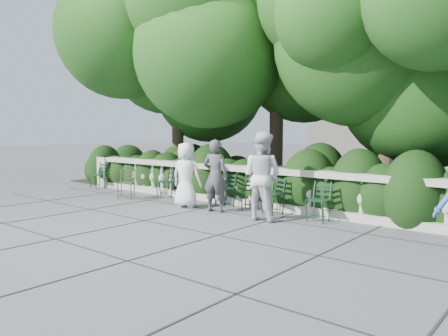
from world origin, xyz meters
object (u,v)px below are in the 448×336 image
Objects in this scene: chair_a at (93,189)px; person_businessman at (186,175)px; chair_b at (220,207)px; person_woman_grey at (215,176)px; chair_e at (315,223)px; chair_weathered at (125,200)px; person_casual_man at (262,176)px; chair_f at (267,215)px; chair_c at (160,198)px; chair_d at (249,211)px.

person_businessman reaches higher than chair_a.
chair_b is 0.50× the size of person_woman_grey.
chair_a is 1.00× the size of chair_b.
chair_e is (2.69, -0.17, 0.00)m from chair_b.
chair_weathered is 0.45× the size of person_casual_man.
chair_f is 1.48m from person_woman_grey.
chair_e is 0.50× the size of person_woman_grey.
person_casual_man is (-1.02, -0.43, 0.93)m from chair_e.
person_businessman is 0.86× the size of person_casual_man.
chair_e is 1.00× the size of chair_weathered.
person_businessman reaches higher than chair_e.
chair_c and chair_f have the same top height.
person_businessman is at bearing -15.60° from person_woman_grey.
person_casual_man is (6.90, -0.49, 0.93)m from chair_a.
chair_b is 0.45× the size of person_casual_man.
chair_b is 1.00× the size of chair_c.
person_businessman is (-3.28, -0.40, 0.80)m from chair_e.
chair_d is at bearing 171.71° from chair_e.
chair_e is (1.82, -0.22, 0.00)m from chair_d.
chair_e and chair_f have the same top height.
chair_weathered is at bearing -5.54° from person_businessman.
chair_weathered is at bearing -174.38° from chair_e.
person_casual_man is (3.92, -0.64, 0.93)m from chair_c.
person_businessman is 2.26m from person_casual_man.
person_businessman reaches higher than chair_c.
chair_a is 1.00× the size of chair_f.
chair_c is at bearing 9.72° from chair_a.
chair_weathered is (-0.42, -0.87, 0.00)m from chair_c.
chair_c is at bearing -32.90° from person_businessman.
chair_d is 0.45× the size of person_casual_man.
person_woman_grey is (2.60, -0.60, 0.84)m from chair_c.
person_casual_man is at bearing -52.82° from chair_f.
person_businessman is (4.65, -0.46, 0.80)m from chair_a.
chair_d is 3.65m from chair_weathered.
person_businessman is at bearing -30.30° from chair_weathered.
chair_weathered is at bearing -153.33° from chair_f.
chair_e is at bearing 12.32° from chair_f.
chair_a is 6.11m from chair_d.
person_casual_man is at bearing -4.29° from chair_b.
person_businessman is at bearing -177.98° from chair_d.
person_businessman is (-2.06, -0.49, 0.80)m from chair_f.
chair_b is (5.24, 0.10, 0.00)m from chair_a.
chair_a is 1.00× the size of chair_weathered.
person_woman_grey is at bearing -32.21° from chair_weathered.
person_woman_grey is (0.93, 0.01, 0.04)m from person_businessman.
chair_d is at bearing -42.74° from person_casual_man.
chair_d is at bearing 8.27° from chair_a.
chair_f is (6.71, 0.02, 0.00)m from chair_a.
person_casual_man is at bearing 166.70° from person_businessman.
chair_b is at bearing -23.33° from person_casual_man.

